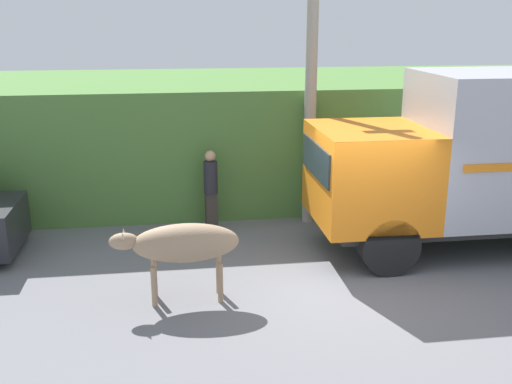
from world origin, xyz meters
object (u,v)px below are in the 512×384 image
(cargo_truck, at_px, (502,156))
(utility_pole, at_px, (311,85))
(brown_cow, at_px, (183,244))
(pedestrian_on_hill, at_px, (211,185))

(cargo_truck, xyz_separation_m, utility_pole, (-3.37, 2.07, 1.18))
(utility_pole, bearing_deg, brown_cow, -129.02)
(cargo_truck, relative_size, brown_cow, 3.34)
(cargo_truck, bearing_deg, pedestrian_on_hill, 158.62)
(utility_pole, bearing_deg, cargo_truck, -31.58)
(cargo_truck, bearing_deg, utility_pole, 145.79)
(brown_cow, height_order, pedestrian_on_hill, pedestrian_on_hill)
(cargo_truck, bearing_deg, brown_cow, -169.21)
(brown_cow, bearing_deg, utility_pole, 38.91)
(pedestrian_on_hill, bearing_deg, brown_cow, 68.18)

